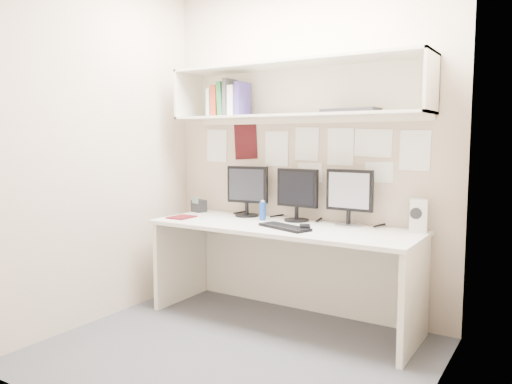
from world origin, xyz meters
The scene contains 19 objects.
floor centered at (0.00, 0.00, 0.00)m, with size 2.40×2.00×0.01m, color #45454A.
wall_back centered at (0.00, 1.00, 1.30)m, with size 2.40×0.02×2.60m, color #BCA790.
wall_front centered at (0.00, -1.00, 1.30)m, with size 2.40×0.02×2.60m, color #BCA790.
wall_left centered at (-1.20, 0.00, 1.30)m, with size 0.02×2.00×2.60m, color #BCA790.
wall_right centered at (1.20, 0.00, 1.30)m, with size 0.02×2.00×2.60m, color #BCA790.
desk centered at (0.00, 0.65, 0.37)m, with size 2.00×0.70×0.73m.
overhead_hutch centered at (0.00, 0.86, 1.72)m, with size 2.00×0.38×0.40m.
pinned_papers centered at (0.00, 0.99, 1.25)m, with size 1.92×0.01×0.48m, color white, non-canonical shape.
monitor_left centered at (-0.45, 0.87, 0.96)m, with size 0.35×0.19×0.41m.
monitor_center centered at (0.00, 0.87, 0.95)m, with size 0.35×0.19×0.40m.
monitor_right centered at (0.43, 0.87, 0.96)m, with size 0.35×0.19×0.41m.
keyboard centered at (0.08, 0.53, 0.74)m, with size 0.41×0.15×0.02m, color black.
mouse centered at (0.23, 0.55, 0.75)m, with size 0.07×0.11×0.03m, color black.
speaker centered at (0.91, 0.90, 0.84)m, with size 0.14×0.14×0.22m.
blue_bottle centered at (-0.24, 0.76, 0.80)m, with size 0.05×0.05×0.16m.
maroon_notebook centered at (-0.85, 0.51, 0.74)m, with size 0.16×0.20×0.01m, color #550E16.
desk_phone centered at (-0.94, 0.85, 0.78)m, with size 0.14×0.13×0.14m.
book_stack centered at (-0.59, 0.82, 1.67)m, with size 0.32×0.18×0.30m.
hutch_tray centered at (0.45, 0.79, 1.55)m, with size 0.41×0.15×0.03m, color black.
Camera 1 is at (1.75, -2.52, 1.35)m, focal length 35.00 mm.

